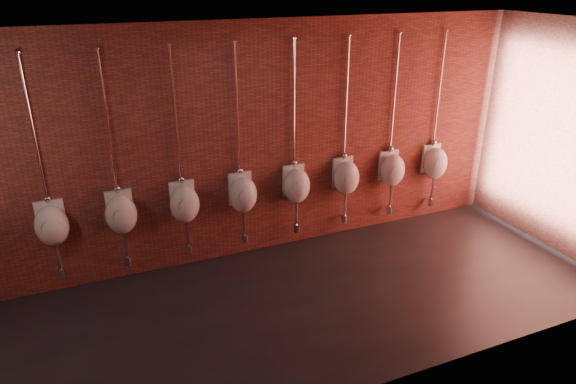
# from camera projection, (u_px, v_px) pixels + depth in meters

# --- Properties ---
(ground) EXTENTS (8.50, 8.50, 0.00)m
(ground) POSITION_uv_depth(u_px,v_px,m) (278.00, 310.00, 6.13)
(ground) COLOR black
(ground) RESTS_ON ground
(room_shell) EXTENTS (8.54, 3.04, 3.22)m
(room_shell) POSITION_uv_depth(u_px,v_px,m) (277.00, 151.00, 5.33)
(room_shell) COLOR black
(room_shell) RESTS_ON ground
(urinal_1) EXTENTS (0.40, 0.35, 2.72)m
(urinal_1) POSITION_uv_depth(u_px,v_px,m) (52.00, 225.00, 6.06)
(urinal_1) COLOR white
(urinal_1) RESTS_ON ground
(urinal_2) EXTENTS (0.40, 0.35, 2.72)m
(urinal_2) POSITION_uv_depth(u_px,v_px,m) (121.00, 213.00, 6.35)
(urinal_2) COLOR white
(urinal_2) RESTS_ON ground
(urinal_3) EXTENTS (0.40, 0.35, 2.72)m
(urinal_3) POSITION_uv_depth(u_px,v_px,m) (184.00, 203.00, 6.63)
(urinal_3) COLOR white
(urinal_3) RESTS_ON ground
(urinal_4) EXTENTS (0.40, 0.35, 2.72)m
(urinal_4) POSITION_uv_depth(u_px,v_px,m) (243.00, 194.00, 6.91)
(urinal_4) COLOR white
(urinal_4) RESTS_ON ground
(urinal_5) EXTENTS (0.40, 0.35, 2.72)m
(urinal_5) POSITION_uv_depth(u_px,v_px,m) (296.00, 185.00, 7.20)
(urinal_5) COLOR white
(urinal_5) RESTS_ON ground
(urinal_6) EXTENTS (0.40, 0.35, 2.72)m
(urinal_6) POSITION_uv_depth(u_px,v_px,m) (346.00, 177.00, 7.48)
(urinal_6) COLOR white
(urinal_6) RESTS_ON ground
(urinal_7) EXTENTS (0.40, 0.35, 2.72)m
(urinal_7) POSITION_uv_depth(u_px,v_px,m) (392.00, 169.00, 7.76)
(urinal_7) COLOR white
(urinal_7) RESTS_ON ground
(urinal_8) EXTENTS (0.40, 0.35, 2.72)m
(urinal_8) POSITION_uv_depth(u_px,v_px,m) (435.00, 162.00, 8.04)
(urinal_8) COLOR white
(urinal_8) RESTS_ON ground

